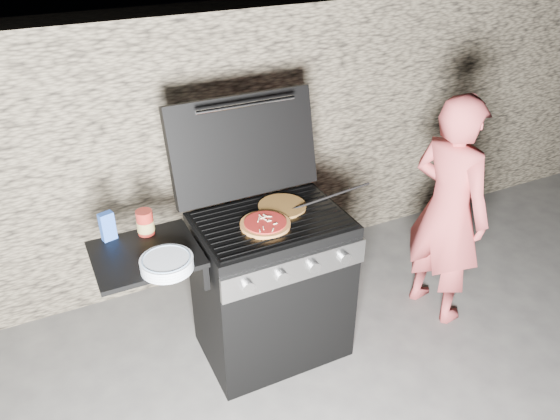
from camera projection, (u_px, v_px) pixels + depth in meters
name	position (u px, v px, depth m)	size (l,w,h in m)	color
ground	(273.00, 345.00, 3.33)	(50.00, 50.00, 0.00)	#444341
stone_wall	(205.00, 147.00, 3.68)	(8.00, 0.35, 1.80)	gray
gas_grill	(231.00, 299.00, 3.00)	(1.34, 0.79, 0.91)	black
pizza_topped	(265.00, 223.00, 2.80)	(0.26, 0.26, 0.03)	gold
pizza_plain	(282.00, 206.00, 2.96)	(0.26, 0.26, 0.01)	#B98133
sauce_jar	(145.00, 222.00, 2.73)	(0.08, 0.08, 0.13)	maroon
blue_carton	(107.00, 226.00, 2.68)	(0.07, 0.04, 0.15)	blue
plate_stack	(167.00, 264.00, 2.49)	(0.24, 0.24, 0.06)	silver
person	(448.00, 211.00, 3.28)	(0.54, 0.35, 1.47)	#D14E4F
tongs	(329.00, 196.00, 2.97)	(0.01, 0.01, 0.49)	black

